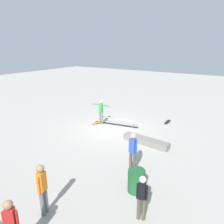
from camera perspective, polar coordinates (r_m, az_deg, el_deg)
ground_plane at (r=13.32m, az=-0.39°, el=-4.37°), size 60.00×60.00×0.00m
grind_rail at (r=13.84m, az=1.13°, el=-2.69°), size 2.98×0.77×0.43m
skate_ledge at (r=11.37m, az=9.07°, el=-7.73°), size 2.56×0.71×0.31m
skater_main at (r=13.73m, az=-3.01°, el=0.42°), size 1.29×0.24×1.61m
skateboard_main at (r=14.06m, az=-3.93°, el=-2.89°), size 0.48×0.82×0.09m
bystander_orange_shirt at (r=6.94m, az=-18.28°, el=-18.66°), size 0.24×0.39×1.71m
bystander_black_shirt at (r=6.59m, az=8.06°, el=-21.44°), size 0.34×0.22×1.48m
bystander_blue_shirt at (r=8.66m, az=5.64°, el=-10.17°), size 0.38×0.23×1.68m
loose_skateboard_black at (r=14.67m, az=14.74°, el=-2.57°), size 0.27×0.80×0.09m
trash_bin at (r=7.86m, az=6.58°, el=-17.93°), size 0.61×0.61×0.84m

